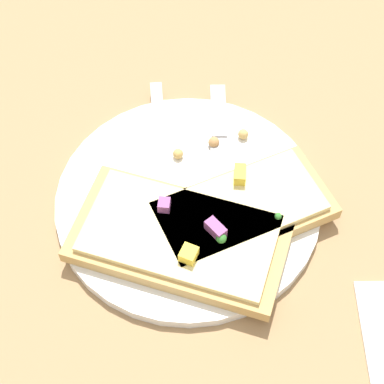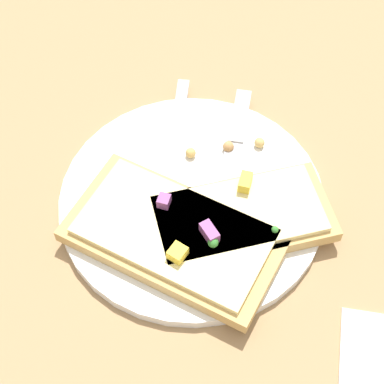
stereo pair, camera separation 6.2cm
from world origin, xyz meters
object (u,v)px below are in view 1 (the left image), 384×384
Objects in this scene: fork at (166,176)px; pizza_slice_corner at (243,210)px; knife at (223,144)px; pizza_slice_main at (184,237)px; plate at (192,201)px.

fork is 1.16× the size of pizza_slice_corner.
pizza_slice_main is (0.12, -0.04, 0.01)m from knife.
pizza_slice_corner reaches higher than knife.
pizza_slice_main reaches higher than fork.
plate is 0.05m from pizza_slice_main.
fork is 1.03× the size of pizza_slice_main.
pizza_slice_corner reaches higher than plate.
pizza_slice_corner is (0.09, 0.02, 0.01)m from knife.
plate is 0.06m from pizza_slice_corner.
knife is at bearing 152.79° from plate.
knife is at bearing 88.61° from pizza_slice_main.
fork is (-0.02, -0.03, 0.01)m from plate.
knife is 0.12m from pizza_slice_main.
pizza_slice_main is at bearing -176.68° from pizza_slice_corner.
pizza_slice_main is at bearing -9.04° from plate.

